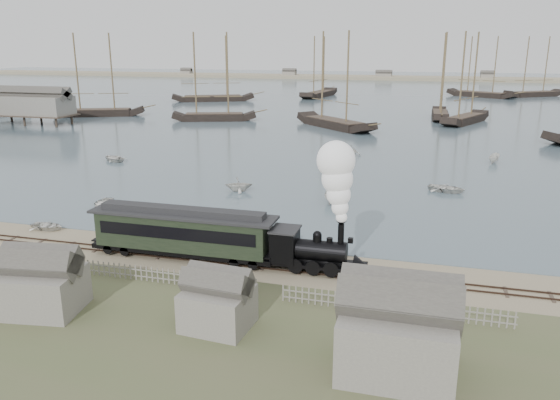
# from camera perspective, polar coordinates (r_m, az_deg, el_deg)

# --- Properties ---
(ground) EXTENTS (600.00, 600.00, 0.00)m
(ground) POSITION_cam_1_polar(r_m,az_deg,el_deg) (46.10, -3.30, -5.77)
(ground) COLOR tan
(ground) RESTS_ON ground
(harbor_water) EXTENTS (600.00, 336.00, 0.06)m
(harbor_water) POSITION_cam_1_polar(r_m,az_deg,el_deg) (211.72, 11.65, 10.96)
(harbor_water) COLOR #4A606A
(harbor_water) RESTS_ON ground
(rail_track) EXTENTS (120.00, 1.80, 0.16)m
(rail_track) POSITION_cam_1_polar(r_m,az_deg,el_deg) (44.34, -4.13, -6.64)
(rail_track) COLOR #36261D
(rail_track) RESTS_ON ground
(picket_fence_west) EXTENTS (19.00, 0.10, 1.20)m
(picket_fence_west) POSITION_cam_1_polar(r_m,az_deg,el_deg) (42.75, -14.72, -8.09)
(picket_fence_west) COLOR gray
(picket_fence_west) RESTS_ON ground
(picket_fence_east) EXTENTS (15.00, 0.10, 1.20)m
(picket_fence_east) POSITION_cam_1_polar(r_m,az_deg,el_deg) (37.22, 11.80, -11.65)
(picket_fence_east) COLOR gray
(picket_fence_east) RESTS_ON ground
(shed_left) EXTENTS (5.00, 4.00, 4.10)m
(shed_left) POSITION_cam_1_polar(r_m,az_deg,el_deg) (40.19, -23.42, -10.54)
(shed_left) COLOR gray
(shed_left) RESTS_ON ground
(shed_mid) EXTENTS (4.00, 3.50, 3.60)m
(shed_mid) POSITION_cam_1_polar(r_m,az_deg,el_deg) (35.28, -6.45, -13.02)
(shed_mid) COLOR gray
(shed_mid) RESTS_ON ground
(shed_right) EXTENTS (6.00, 5.00, 5.10)m
(shed_right) POSITION_cam_1_polar(r_m,az_deg,el_deg) (31.56, 11.91, -17.07)
(shed_right) COLOR gray
(shed_right) RESTS_ON ground
(far_spit) EXTENTS (500.00, 20.00, 1.80)m
(far_spit) POSITION_cam_1_polar(r_m,az_deg,el_deg) (291.41, 12.77, 12.15)
(far_spit) COLOR tan
(far_spit) RESTS_ON ground
(locomotive) EXTENTS (7.97, 2.97, 9.93)m
(locomotive) POSITION_cam_1_polar(r_m,az_deg,el_deg) (41.06, 5.36, -1.80)
(locomotive) COLOR black
(locomotive) RESTS_ON ground
(passenger_coach) EXTENTS (15.63, 3.02, 3.80)m
(passenger_coach) POSITION_cam_1_polar(r_m,az_deg,el_deg) (45.31, -10.12, -3.19)
(passenger_coach) COLOR black
(passenger_coach) RESTS_ON ground
(beached_dinghy) EXTENTS (2.55, 3.46, 0.69)m
(beached_dinghy) POSITION_cam_1_polar(r_m,az_deg,el_deg) (56.73, -23.15, -2.51)
(beached_dinghy) COLOR silver
(beached_dinghy) RESTS_ON ground
(rowboat_0) EXTENTS (3.75, 2.88, 0.72)m
(rowboat_0) POSITION_cam_1_polar(r_m,az_deg,el_deg) (62.64, -18.04, -0.26)
(rowboat_0) COLOR silver
(rowboat_0) RESTS_ON harbor_water
(rowboat_1) EXTENTS (3.62, 3.92, 1.71)m
(rowboat_1) POSITION_cam_1_polar(r_m,az_deg,el_deg) (65.62, -4.33, 1.65)
(rowboat_1) COLOR silver
(rowboat_1) RESTS_ON harbor_water
(rowboat_2) EXTENTS (3.76, 1.47, 1.44)m
(rowboat_2) POSITION_cam_1_polar(r_m,az_deg,el_deg) (61.25, 5.38, 0.46)
(rowboat_2) COLOR silver
(rowboat_2) RESTS_ON harbor_water
(rowboat_3) EXTENTS (4.20, 5.05, 0.90)m
(rowboat_3) POSITION_cam_1_polar(r_m,az_deg,el_deg) (68.20, 17.02, 1.19)
(rowboat_3) COLOR silver
(rowboat_3) RESTS_ON harbor_water
(rowboat_5) EXTENTS (3.60, 2.21, 1.30)m
(rowboat_5) POSITION_cam_1_polar(r_m,az_deg,el_deg) (87.52, 21.45, 4.05)
(rowboat_5) COLOR silver
(rowboat_5) RESTS_ON harbor_water
(rowboat_6) EXTENTS (4.73, 5.21, 0.88)m
(rowboat_6) POSITION_cam_1_polar(r_m,az_deg,el_deg) (86.79, -16.99, 4.23)
(rowboat_6) COLOR silver
(rowboat_6) RESTS_ON harbor_water
(rowboat_7) EXTENTS (4.43, 4.30, 1.78)m
(rowboat_7) POSITION_cam_1_polar(r_m,az_deg,el_deg) (87.46, 7.48, 5.17)
(rowboat_7) COLOR silver
(rowboat_7) RESTS_ON harbor_water
(schooner_0) EXTENTS (21.62, 12.82, 20.00)m
(schooner_0) POSITION_cam_1_polar(r_m,az_deg,el_deg) (143.26, -18.65, 12.30)
(schooner_0) COLOR black
(schooner_0) RESTS_ON harbor_water
(schooner_1) EXTENTS (19.61, 10.39, 20.00)m
(schooner_1) POSITION_cam_1_polar(r_m,az_deg,el_deg) (128.30, -7.01, 12.66)
(schooner_1) COLOR black
(schooner_1) RESTS_ON harbor_water
(schooner_2) EXTENTS (20.11, 19.74, 20.00)m
(schooner_2) POSITION_cam_1_polar(r_m,az_deg,el_deg) (116.81, 5.85, 12.39)
(schooner_2) COLOR black
(schooner_2) RESTS_ON harbor_water
(schooner_3) EXTENTS (12.04, 19.52, 20.00)m
(schooner_3) POSITION_cam_1_polar(r_m,az_deg,el_deg) (130.01, 19.15, 11.97)
(schooner_3) COLOR black
(schooner_3) RESTS_ON harbor_water
(schooner_6) EXTENTS (25.51, 16.25, 20.00)m
(schooner_6) POSITION_cam_1_polar(r_m,az_deg,el_deg) (174.97, -7.12, 13.49)
(schooner_6) COLOR black
(schooner_6) RESTS_ON harbor_water
(schooner_7) EXTENTS (9.54, 24.81, 20.00)m
(schooner_7) POSITION_cam_1_polar(r_m,az_deg,el_deg) (189.12, 4.16, 13.73)
(schooner_7) COLOR black
(schooner_7) RESTS_ON harbor_water
(schooner_8) EXTENTS (22.77, 16.60, 20.00)m
(schooner_8) POSITION_cam_1_polar(r_m,az_deg,el_deg) (199.55, 20.49, 12.92)
(schooner_8) COLOR black
(schooner_8) RESTS_ON harbor_water
(schooner_9) EXTENTS (21.35, 16.65, 20.00)m
(schooner_9) POSITION_cam_1_polar(r_m,az_deg,el_deg) (208.20, 25.28, 12.50)
(schooner_9) COLOR black
(schooner_9) RESTS_ON harbor_water
(schooner_10) EXTENTS (4.33, 17.36, 20.00)m
(schooner_10) POSITION_cam_1_polar(r_m,az_deg,el_deg) (136.15, 16.68, 12.31)
(schooner_10) COLOR black
(schooner_10) RESTS_ON harbor_water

